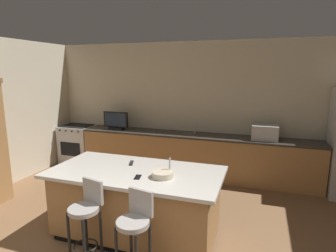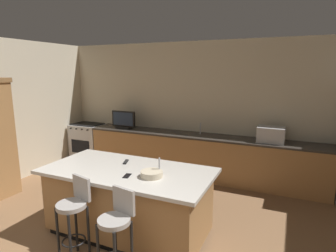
# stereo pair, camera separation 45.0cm
# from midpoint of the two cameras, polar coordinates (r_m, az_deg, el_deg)

# --- Properties ---
(wall_back) EXTENTS (7.22, 0.12, 2.81)m
(wall_back) POSITION_cam_midpoint_polar(r_m,az_deg,el_deg) (6.09, 4.46, 3.63)
(wall_back) COLOR beige
(wall_back) RESTS_ON ground_plane
(counter_back) EXTENTS (4.98, 0.62, 0.90)m
(counter_back) POSITION_cam_midpoint_polar(r_m,az_deg,el_deg) (5.94, 3.06, -5.99)
(counter_back) COLOR #9E7042
(counter_back) RESTS_ON ground_plane
(kitchen_island) EXTENTS (2.24, 1.12, 0.93)m
(kitchen_island) POSITION_cam_midpoint_polar(r_m,az_deg,el_deg) (3.91, -9.88, -15.24)
(kitchen_island) COLOR black
(kitchen_island) RESTS_ON ground_plane
(range_oven) EXTENTS (0.76, 0.63, 0.92)m
(range_oven) POSITION_cam_midpoint_polar(r_m,az_deg,el_deg) (7.23, -19.56, -3.46)
(range_oven) COLOR #B7BABF
(range_oven) RESTS_ON ground_plane
(microwave) EXTENTS (0.48, 0.36, 0.29)m
(microwave) POSITION_cam_midpoint_polar(r_m,az_deg,el_deg) (5.60, 16.98, -1.28)
(microwave) COLOR #B7BABF
(microwave) RESTS_ON counter_back
(tv_monitor) EXTENTS (0.59, 0.16, 0.40)m
(tv_monitor) POSITION_cam_midpoint_polar(r_m,az_deg,el_deg) (6.45, -12.55, 0.92)
(tv_monitor) COLOR black
(tv_monitor) RESTS_ON counter_back
(sink_faucet_back) EXTENTS (0.02, 0.02, 0.24)m
(sink_faucet_back) POSITION_cam_midpoint_polar(r_m,az_deg,el_deg) (5.90, 3.34, -0.42)
(sink_faucet_back) COLOR #B2B2B7
(sink_faucet_back) RESTS_ON counter_back
(sink_faucet_island) EXTENTS (0.02, 0.02, 0.22)m
(sink_faucet_island) POSITION_cam_midpoint_polar(r_m,az_deg,el_deg) (3.50, -3.35, -8.25)
(sink_faucet_island) COLOR #B2B2B7
(sink_faucet_island) RESTS_ON kitchen_island
(bar_stool_left) EXTENTS (0.35, 0.37, 1.00)m
(bar_stool_left) POSITION_cam_midpoint_polar(r_m,az_deg,el_deg) (3.48, -20.06, -16.92)
(bar_stool_left) COLOR gray
(bar_stool_left) RESTS_ON ground_plane
(bar_stool_right) EXTENTS (0.34, 0.36, 1.00)m
(bar_stool_right) POSITION_cam_midpoint_polar(r_m,az_deg,el_deg) (3.11, -11.16, -20.12)
(bar_stool_right) COLOR gray
(bar_stool_right) RESTS_ON ground_plane
(fruit_bowl) EXTENTS (0.27, 0.27, 0.07)m
(fruit_bowl) POSITION_cam_midpoint_polar(r_m,az_deg,el_deg) (3.46, -4.85, -9.83)
(fruit_bowl) COLOR beige
(fruit_bowl) RESTS_ON kitchen_island
(cell_phone) EXTENTS (0.10, 0.16, 0.01)m
(cell_phone) POSITION_cam_midpoint_polar(r_m,az_deg,el_deg) (3.50, -9.92, -10.27)
(cell_phone) COLOR black
(cell_phone) RESTS_ON kitchen_island
(tv_remote) EXTENTS (0.10, 0.17, 0.02)m
(tv_remote) POSITION_cam_midpoint_polar(r_m,az_deg,el_deg) (4.00, -10.70, -7.47)
(tv_remote) COLOR black
(tv_remote) RESTS_ON kitchen_island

